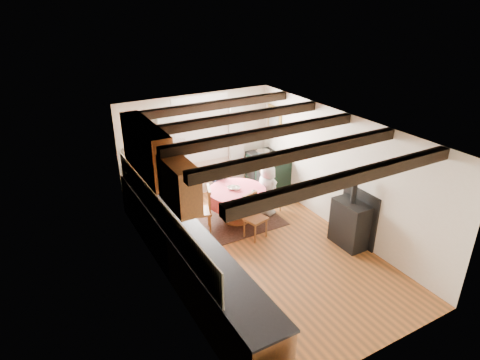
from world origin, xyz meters
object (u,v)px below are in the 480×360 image
chair_left (201,210)px  aga_range (268,173)px  chair_right (271,191)px  dining_table (237,206)px  chair_near (256,217)px  cup (254,193)px  child_right (267,189)px  child_far (219,186)px  cast_iron_stove (352,212)px

chair_left → aga_range: bearing=131.3°
chair_right → dining_table: bearing=95.9°
aga_range → chair_near: bearing=-129.5°
chair_near → dining_table: bearing=75.4°
dining_table → chair_left: bearing=179.6°
cup → dining_table: bearing=116.8°
chair_near → child_right: size_ratio=0.77×
chair_right → child_far: (-0.94, 0.62, 0.08)m
chair_right → cast_iron_stove: size_ratio=0.66×
child_right → chair_near: bearing=115.7°
cup → chair_left: bearing=159.5°
chair_left → cup: size_ratio=9.37×
chair_near → cup: 0.51m
chair_left → aga_range: size_ratio=0.93×
chair_near → cast_iron_stove: cast_iron_stove is taller
chair_near → aga_range: (1.30, 1.58, 0.02)m
aga_range → cast_iron_stove: 2.68m
chair_near → child_far: (-0.06, 1.41, 0.09)m
cast_iron_stove → aga_range: bearing=92.4°
dining_table → child_far: child_far is taller
child_far → aga_range: bearing=-166.2°
aga_range → chair_left: bearing=-158.1°
chair_right → cup: bearing=123.5°
chair_near → child_right: (0.70, 0.68, 0.13)m
child_far → child_right: child_right is taller
chair_left → chair_right: chair_left is taller
chair_near → chair_left: (-0.81, 0.73, 0.02)m
chair_near → child_far: child_far is taller
aga_range → child_right: 1.09m
dining_table → cast_iron_stove: size_ratio=0.85×
chair_near → chair_right: (0.88, 0.79, 0.01)m
chair_right → child_far: size_ratio=0.85×
cast_iron_stove → cup: bearing=130.4°
child_far → child_right: bearing=143.1°
chair_left → child_right: child_right is taller
chair_near → aga_range: aga_range is taller
chair_near → chair_right: 1.18m
dining_table → child_right: (0.71, -0.05, 0.23)m
aga_range → child_right: (-0.60, -0.90, 0.12)m
chair_right → child_right: size_ratio=0.79×
dining_table → cup: bearing=-63.2°
child_right → cup: (-0.52, -0.32, 0.18)m
chair_near → aga_range: 2.05m
dining_table → cup: 0.58m
chair_right → child_right: (-0.17, -0.11, 0.12)m
aga_range → child_right: bearing=-123.5°
chair_right → chair_near: bearing=133.9°
child_far → cup: 1.10m
chair_left → child_far: (0.75, 0.68, 0.07)m
chair_near → aga_range: size_ratio=0.89×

